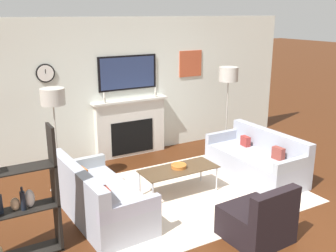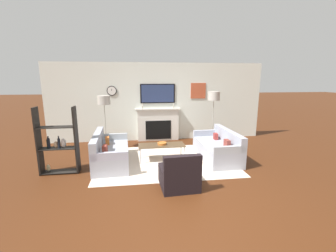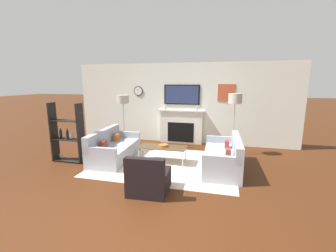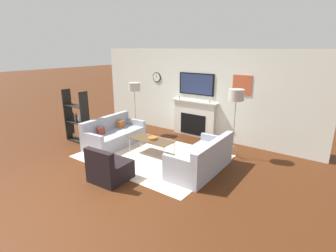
{
  "view_description": "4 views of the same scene",
  "coord_description": "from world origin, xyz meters",
  "px_view_note": "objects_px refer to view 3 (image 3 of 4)",
  "views": [
    {
      "loc": [
        -3.08,
        -2.48,
        2.78
      ],
      "look_at": [
        -0.03,
        2.83,
        1.0
      ],
      "focal_mm": 42.0,
      "sensor_mm": 36.0,
      "label": 1
    },
    {
      "loc": [
        -0.72,
        -3.36,
        2.17
      ],
      "look_at": [
        0.14,
        2.85,
        0.84
      ],
      "focal_mm": 24.0,
      "sensor_mm": 36.0,
      "label": 2
    },
    {
      "loc": [
        1.41,
        -3.01,
        2.08
      ],
      "look_at": [
        0.02,
        2.48,
        0.96
      ],
      "focal_mm": 24.0,
      "sensor_mm": 36.0,
      "label": 3
    },
    {
      "loc": [
        4.06,
        -2.58,
        2.73
      ],
      "look_at": [
        0.34,
        2.51,
        0.84
      ],
      "focal_mm": 28.0,
      "sensor_mm": 36.0,
      "label": 4
    }
  ],
  "objects_px": {
    "armchair": "(149,179)",
    "decorative_bowl": "(163,145)",
    "coffee_table": "(162,148)",
    "shelf_unit": "(67,135)",
    "couch_left": "(114,149)",
    "floor_lamp_left": "(123,100)",
    "floor_lamp_right": "(235,99)",
    "couch_right": "(224,158)"
  },
  "relations": [
    {
      "from": "couch_right",
      "to": "decorative_bowl",
      "type": "xyz_separation_m",
      "value": [
        -1.53,
        0.11,
        0.18
      ]
    },
    {
      "from": "floor_lamp_left",
      "to": "floor_lamp_right",
      "type": "xyz_separation_m",
      "value": [
        3.38,
        0.0,
        0.09
      ]
    },
    {
      "from": "armchair",
      "to": "decorative_bowl",
      "type": "xyz_separation_m",
      "value": [
        -0.16,
        1.64,
        0.2
      ]
    },
    {
      "from": "coffee_table",
      "to": "decorative_bowl",
      "type": "distance_m",
      "value": 0.07
    },
    {
      "from": "couch_left",
      "to": "couch_right",
      "type": "distance_m",
      "value": 2.9
    },
    {
      "from": "couch_left",
      "to": "armchair",
      "type": "height_order",
      "value": "couch_left"
    },
    {
      "from": "couch_right",
      "to": "shelf_unit",
      "type": "distance_m",
      "value": 4.04
    },
    {
      "from": "floor_lamp_left",
      "to": "floor_lamp_right",
      "type": "bearing_deg",
      "value": 0.0
    },
    {
      "from": "coffee_table",
      "to": "shelf_unit",
      "type": "distance_m",
      "value": 2.52
    },
    {
      "from": "coffee_table",
      "to": "shelf_unit",
      "type": "xyz_separation_m",
      "value": [
        -2.45,
        -0.5,
        0.31
      ]
    },
    {
      "from": "armchair",
      "to": "coffee_table",
      "type": "xyz_separation_m",
      "value": [
        -0.18,
        1.62,
        0.14
      ]
    },
    {
      "from": "coffee_table",
      "to": "decorative_bowl",
      "type": "xyz_separation_m",
      "value": [
        0.02,
        0.03,
        0.06
      ]
    },
    {
      "from": "floor_lamp_left",
      "to": "couch_right",
      "type": "bearing_deg",
      "value": -20.73
    },
    {
      "from": "armchair",
      "to": "shelf_unit",
      "type": "height_order",
      "value": "shelf_unit"
    },
    {
      "from": "couch_left",
      "to": "decorative_bowl",
      "type": "height_order",
      "value": "couch_left"
    },
    {
      "from": "couch_left",
      "to": "coffee_table",
      "type": "relative_size",
      "value": 1.5
    },
    {
      "from": "coffee_table",
      "to": "shelf_unit",
      "type": "relative_size",
      "value": 0.79
    },
    {
      "from": "floor_lamp_right",
      "to": "coffee_table",
      "type": "bearing_deg",
      "value": -148.19
    },
    {
      "from": "floor_lamp_right",
      "to": "shelf_unit",
      "type": "bearing_deg",
      "value": -159.13
    },
    {
      "from": "shelf_unit",
      "to": "floor_lamp_right",
      "type": "bearing_deg",
      "value": 20.87
    },
    {
      "from": "decorative_bowl",
      "to": "couch_left",
      "type": "bearing_deg",
      "value": -175.45
    },
    {
      "from": "couch_right",
      "to": "coffee_table",
      "type": "distance_m",
      "value": 1.55
    },
    {
      "from": "floor_lamp_right",
      "to": "couch_right",
      "type": "bearing_deg",
      "value": -101.49
    },
    {
      "from": "decorative_bowl",
      "to": "floor_lamp_right",
      "type": "distance_m",
      "value": 2.37
    },
    {
      "from": "shelf_unit",
      "to": "decorative_bowl",
      "type": "bearing_deg",
      "value": 12.21
    },
    {
      "from": "coffee_table",
      "to": "shelf_unit",
      "type": "bearing_deg",
      "value": -168.34
    },
    {
      "from": "couch_left",
      "to": "shelf_unit",
      "type": "height_order",
      "value": "shelf_unit"
    },
    {
      "from": "armchair",
      "to": "floor_lamp_right",
      "type": "relative_size",
      "value": 0.44
    },
    {
      "from": "couch_left",
      "to": "shelf_unit",
      "type": "relative_size",
      "value": 1.19
    },
    {
      "from": "armchair",
      "to": "decorative_bowl",
      "type": "height_order",
      "value": "armchair"
    },
    {
      "from": "armchair",
      "to": "shelf_unit",
      "type": "bearing_deg",
      "value": 157.05
    },
    {
      "from": "couch_right",
      "to": "shelf_unit",
      "type": "height_order",
      "value": "shelf_unit"
    },
    {
      "from": "coffee_table",
      "to": "armchair",
      "type": "bearing_deg",
      "value": -83.74
    },
    {
      "from": "couch_left",
      "to": "decorative_bowl",
      "type": "bearing_deg",
      "value": 4.55
    },
    {
      "from": "decorative_bowl",
      "to": "shelf_unit",
      "type": "distance_m",
      "value": 2.53
    },
    {
      "from": "couch_left",
      "to": "floor_lamp_left",
      "type": "height_order",
      "value": "floor_lamp_left"
    },
    {
      "from": "couch_right",
      "to": "floor_lamp_left",
      "type": "xyz_separation_m",
      "value": [
        -3.14,
        1.19,
        1.23
      ]
    },
    {
      "from": "couch_left",
      "to": "couch_right",
      "type": "height_order",
      "value": "couch_left"
    },
    {
      "from": "armchair",
      "to": "decorative_bowl",
      "type": "relative_size",
      "value": 3.14
    },
    {
      "from": "couch_left",
      "to": "couch_right",
      "type": "xyz_separation_m",
      "value": [
        2.9,
        0.0,
        0.0
      ]
    },
    {
      "from": "couch_right",
      "to": "floor_lamp_right",
      "type": "height_order",
      "value": "floor_lamp_right"
    },
    {
      "from": "coffee_table",
      "to": "couch_left",
      "type": "bearing_deg",
      "value": -176.57
    }
  ]
}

